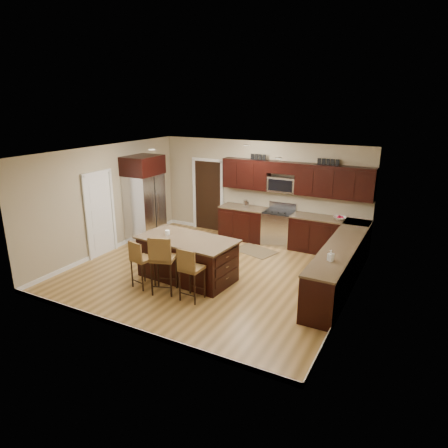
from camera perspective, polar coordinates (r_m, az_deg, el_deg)
The scene contains 23 objects.
floor at distance 9.12m, azimuth -1.85°, elevation -6.91°, with size 6.00×6.00×0.00m, color #A17940.
ceiling at distance 8.38m, azimuth -2.03°, elevation 10.17°, with size 6.00×6.00×0.00m, color silver.
wall_back at distance 11.05m, azimuth 5.19°, elevation 4.75°, with size 6.00×6.00×0.00m, color tan.
wall_left at distance 10.43m, azimuth -16.41°, elevation 3.35°, with size 5.50×5.50×0.00m, color tan.
wall_right at distance 7.68m, azimuth 17.89°, elevation -1.70°, with size 5.50×5.50×0.00m, color tan.
base_cabinets at distance 9.53m, azimuth 12.54°, elevation -3.26°, with size 4.02×3.96×0.92m.
upper_cabinets at distance 10.45m, azimuth 10.22°, elevation 6.56°, with size 4.00×0.33×0.80m.
range at distance 10.77m, azimuth 7.78°, elevation -0.51°, with size 0.76×0.64×1.11m.
microwave at distance 10.62m, azimuth 8.32°, elevation 5.62°, with size 0.76×0.31×0.40m, color silver.
doorway at distance 11.83m, azimuth -2.27°, elevation 4.06°, with size 0.85×0.03×2.06m, color black.
pantry_door at distance 10.30m, azimuth -17.32°, elevation 1.19°, with size 0.03×0.80×2.04m, color white.
letter_decor at distance 10.42m, azimuth 9.59°, elevation 9.10°, with size 2.20×0.03×0.15m, color black, non-canonical shape.
island at distance 8.72m, azimuth -5.26°, elevation -5.08°, with size 2.20×1.28×0.92m.
stool_left at distance 8.36m, azimuth -11.91°, elevation -4.89°, with size 0.45×0.45×1.02m.
stool_mid at distance 7.97m, azimuth -8.82°, elevation -4.87°, with size 0.58×0.58×1.22m.
stool_right at distance 7.67m, azimuth -4.90°, elevation -6.34°, with size 0.42×0.42×1.08m.
refrigerator at distance 10.94m, azimuth -11.29°, elevation 3.57°, with size 0.79×0.99×2.35m.
floor_mat at distance 10.37m, azimuth 4.46°, elevation -3.84°, with size 1.03×0.69×0.01m, color brown.
fruit_bowl at distance 10.23m, azimuth 16.22°, elevation 0.82°, with size 0.31×0.31×0.08m, color silver.
soap_bottle at distance 7.57m, azimuth 15.01°, elevation -4.36°, with size 0.09×0.10×0.21m, color #B2B2B2.
canister_tall at distance 10.98m, azimuth 3.12°, elevation 2.92°, with size 0.12×0.12×0.19m, color silver.
canister_short at distance 10.96m, azimuth 3.30°, elevation 2.82°, with size 0.11×0.11×0.16m, color silver.
island_jar at distance 8.80m, azimuth -8.09°, elevation -1.22°, with size 0.10×0.10×0.10m, color white.
Camera 1 is at (4.15, -7.21, 3.75)m, focal length 32.00 mm.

